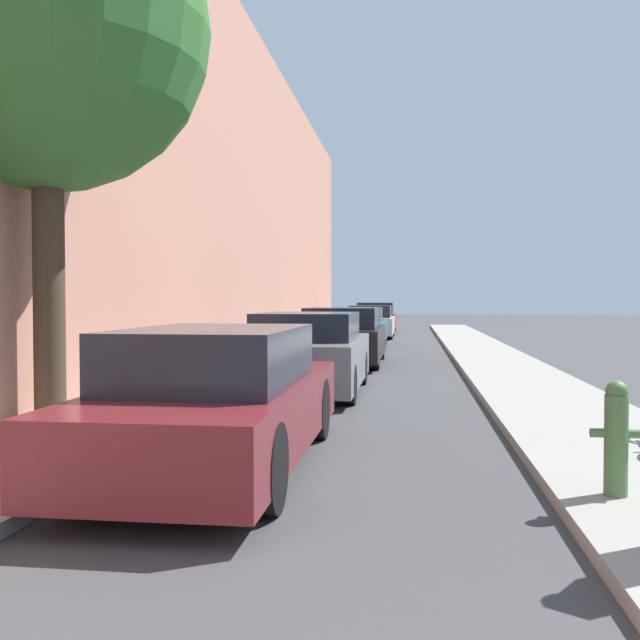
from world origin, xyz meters
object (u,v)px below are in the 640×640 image
object	(u,v)px
parked_car_black	(343,337)
street_tree_near	(46,29)
parked_car_maroon	(219,400)
parked_car_grey	(309,354)
parked_car_silver	(371,322)
parked_car_red	(376,318)
parked_car_teal	(357,328)
fire_hydrant	(616,436)

from	to	relation	value
parked_car_black	street_tree_near	world-z (taller)	street_tree_near
parked_car_maroon	parked_car_black	world-z (taller)	parked_car_black
parked_car_grey	street_tree_near	world-z (taller)	street_tree_near
parked_car_grey	parked_car_silver	xyz separation A→B (m)	(0.07, 17.25, -0.02)
parked_car_red	street_tree_near	size ratio (longest dim) A/B	0.62
parked_car_teal	parked_car_red	world-z (taller)	parked_car_red
parked_car_grey	parked_car_red	distance (m)	22.28
parked_car_red	street_tree_near	distance (m)	26.66
parked_car_red	fire_hydrant	distance (m)	28.76
fire_hydrant	parked_car_maroon	bearing A→B (deg)	164.14
parked_car_red	street_tree_near	world-z (taller)	street_tree_near
parked_car_teal	parked_car_silver	world-z (taller)	parked_car_silver
parked_car_maroon	parked_car_black	size ratio (longest dim) A/B	0.98
parked_car_maroon	parked_car_red	bearing A→B (deg)	89.79
parked_car_black	street_tree_near	size ratio (longest dim) A/B	0.70
parked_car_red	parked_car_teal	bearing A→B (deg)	-90.46
parked_car_black	street_tree_near	distance (m)	10.52
street_tree_near	fire_hydrant	xyz separation A→B (m)	(5.84, -2.37, -4.24)
parked_car_teal	parked_car_black	bearing A→B (deg)	-88.69
parked_car_grey	street_tree_near	size ratio (longest dim) A/B	0.63
parked_car_grey	parked_car_teal	distance (m)	11.50
parked_car_black	parked_car_grey	bearing A→B (deg)	-90.79
parked_car_grey	parked_car_teal	xyz separation A→B (m)	(-0.07, 11.50, -0.02)
parked_car_red	street_tree_near	xyz separation A→B (m)	(-2.59, -26.21, 4.12)
parked_car_black	parked_car_silver	bearing A→B (deg)	90.00
parked_car_maroon	parked_car_red	size ratio (longest dim) A/B	1.11
parked_car_grey	parked_car_black	bearing A→B (deg)	89.21
parked_car_silver	parked_car_red	distance (m)	5.04
parked_car_maroon	parked_car_black	bearing A→B (deg)	89.19
parked_car_maroon	parked_car_teal	distance (m)	16.84
parked_car_grey	parked_car_teal	world-z (taller)	parked_car_grey
street_tree_near	parked_car_silver	bearing A→B (deg)	82.89
parked_car_maroon	parked_car_red	world-z (taller)	parked_car_red
parked_car_black	fire_hydrant	distance (m)	12.11
parked_car_silver	parked_car_teal	bearing A→B (deg)	-91.40
parked_car_silver	fire_hydrant	distance (m)	23.76
parked_car_grey	parked_car_black	distance (m)	5.38
parked_car_grey	parked_car_silver	distance (m)	17.25
parked_car_teal	street_tree_near	bearing A→B (deg)	-99.20
parked_car_teal	parked_car_red	xyz separation A→B (m)	(0.09, 10.78, 0.04)
parked_car_red	fire_hydrant	world-z (taller)	parked_car_red
parked_car_black	parked_car_red	distance (m)	16.90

